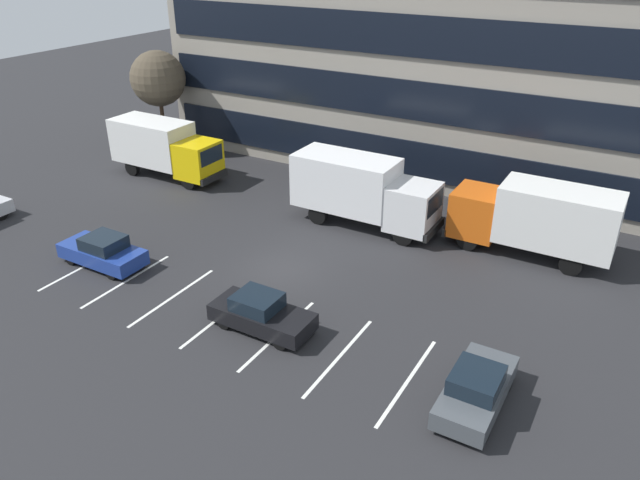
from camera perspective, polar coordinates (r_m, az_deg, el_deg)
The scene contains 10 objects.
ground_plane at distance 29.13m, azimuth -3.64°, elevation -2.75°, with size 120.00×120.00×0.00m, color #262628.
office_building at distance 41.72m, azimuth 10.48°, elevation 19.15°, with size 34.74×11.10×18.00m.
lot_markings at distance 26.10m, azimuth -9.10°, elevation -6.96°, with size 16.94×5.40×0.01m.
box_truck_yellow at distance 40.91m, azimuth -14.45°, elevation 8.51°, with size 7.72×2.56×3.58m.
box_truck_orange at distance 31.27m, azimuth 19.61°, elevation 2.07°, with size 7.92×2.62×3.67m.
box_truck_white at distance 32.71m, azimuth 4.02°, elevation 4.82°, with size 8.07×2.67×3.74m.
sedan_charcoal at distance 21.64m, azimuth 14.47°, elevation -13.40°, with size 1.79×4.27×1.53m.
sedan_black at distance 24.70m, azimuth -5.56°, elevation -6.88°, with size 4.26×1.78×1.52m.
sedan_navy at distance 30.91m, azimuth -19.74°, elevation -1.01°, with size 4.34×1.82×1.56m.
bare_tree at distance 45.18m, azimuth -14.99°, elevation 14.44°, with size 3.83×3.83×7.18m.
Camera 1 is at (14.26, -20.88, 14.47)m, focal length 34.04 mm.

